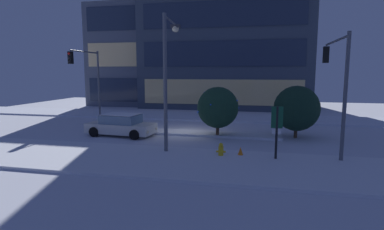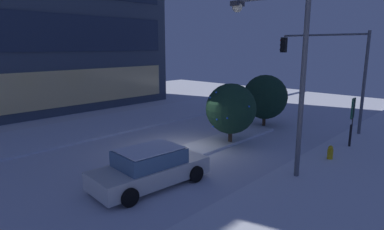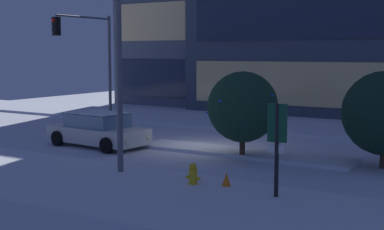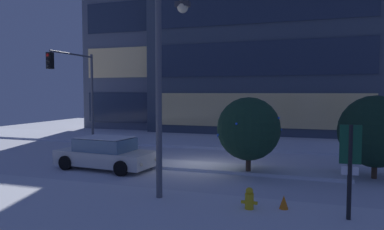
{
  "view_description": "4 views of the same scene",
  "coord_description": "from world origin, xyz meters",
  "px_view_note": "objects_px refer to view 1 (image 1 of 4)",
  "views": [
    {
      "loc": [
        5.25,
        -21.64,
        4.36
      ],
      "look_at": [
        0.32,
        0.38,
        1.22
      ],
      "focal_mm": 29.26,
      "sensor_mm": 36.0,
      "label": 1
    },
    {
      "loc": [
        -11.73,
        -11.34,
        5.31
      ],
      "look_at": [
        1.1,
        0.53,
        1.61
      ],
      "focal_mm": 30.44,
      "sensor_mm": 36.0,
      "label": 2
    },
    {
      "loc": [
        11.68,
        -19.86,
        4.08
      ],
      "look_at": [
        -0.7,
        0.2,
        1.36
      ],
      "focal_mm": 50.81,
      "sensor_mm": 36.0,
      "label": 3
    },
    {
      "loc": [
        5.0,
        -16.68,
        3.57
      ],
      "look_at": [
        -0.32,
        -0.68,
        2.51
      ],
      "focal_mm": 33.8,
      "sensor_mm": 36.0,
      "label": 4
    }
  ],
  "objects_px": {
    "car_near": "(121,125)",
    "street_lamp_arched": "(169,63)",
    "traffic_light_corner_far_left": "(88,71)",
    "fire_hydrant": "(221,151)",
    "traffic_light_corner_near_right": "(336,71)",
    "parking_info_sign": "(277,127)",
    "construction_cone": "(240,152)",
    "decorated_tree_median": "(297,108)",
    "decorated_tree_left_of_median": "(218,107)"
  },
  "relations": [
    {
      "from": "decorated_tree_median",
      "to": "construction_cone",
      "type": "distance_m",
      "value": 6.75
    },
    {
      "from": "car_near",
      "to": "street_lamp_arched",
      "type": "height_order",
      "value": "street_lamp_arched"
    },
    {
      "from": "parking_info_sign",
      "to": "decorated_tree_left_of_median",
      "type": "xyz_separation_m",
      "value": [
        -3.58,
        5.13,
        0.27
      ]
    },
    {
      "from": "fire_hydrant",
      "to": "parking_info_sign",
      "type": "xyz_separation_m",
      "value": [
        2.69,
        -0.02,
        1.35
      ]
    },
    {
      "from": "traffic_light_corner_far_left",
      "to": "traffic_light_corner_near_right",
      "type": "bearing_deg",
      "value": 68.39
    },
    {
      "from": "parking_info_sign",
      "to": "construction_cone",
      "type": "height_order",
      "value": "parking_info_sign"
    },
    {
      "from": "traffic_light_corner_far_left",
      "to": "decorated_tree_median",
      "type": "height_order",
      "value": "traffic_light_corner_far_left"
    },
    {
      "from": "decorated_tree_left_of_median",
      "to": "fire_hydrant",
      "type": "bearing_deg",
      "value": -80.11
    },
    {
      "from": "decorated_tree_median",
      "to": "parking_info_sign",
      "type": "bearing_deg",
      "value": -104.08
    },
    {
      "from": "car_near",
      "to": "traffic_light_corner_far_left",
      "type": "height_order",
      "value": "traffic_light_corner_far_left"
    },
    {
      "from": "parking_info_sign",
      "to": "construction_cone",
      "type": "distance_m",
      "value": 2.28
    },
    {
      "from": "car_near",
      "to": "street_lamp_arched",
      "type": "relative_size",
      "value": 0.66
    },
    {
      "from": "traffic_light_corner_near_right",
      "to": "traffic_light_corner_far_left",
      "type": "xyz_separation_m",
      "value": [
        -19.16,
        7.59,
        0.01
      ]
    },
    {
      "from": "street_lamp_arched",
      "to": "construction_cone",
      "type": "relative_size",
      "value": 13.28
    },
    {
      "from": "decorated_tree_median",
      "to": "decorated_tree_left_of_median",
      "type": "xyz_separation_m",
      "value": [
        -5.09,
        -0.89,
        0.03
      ]
    },
    {
      "from": "traffic_light_corner_far_left",
      "to": "car_near",
      "type": "bearing_deg",
      "value": 44.54
    },
    {
      "from": "construction_cone",
      "to": "traffic_light_corner_far_left",
      "type": "bearing_deg",
      "value": 145.42
    },
    {
      "from": "traffic_light_corner_near_right",
      "to": "parking_info_sign",
      "type": "bearing_deg",
      "value": 131.09
    },
    {
      "from": "traffic_light_corner_far_left",
      "to": "fire_hydrant",
      "type": "height_order",
      "value": "traffic_light_corner_far_left"
    },
    {
      "from": "traffic_light_corner_near_right",
      "to": "parking_info_sign",
      "type": "relative_size",
      "value": 2.29
    },
    {
      "from": "traffic_light_corner_near_right",
      "to": "fire_hydrant",
      "type": "relative_size",
      "value": 7.9
    },
    {
      "from": "car_near",
      "to": "traffic_light_corner_near_right",
      "type": "relative_size",
      "value": 0.78
    },
    {
      "from": "fire_hydrant",
      "to": "car_near",
      "type": "bearing_deg",
      "value": 150.81
    },
    {
      "from": "parking_info_sign",
      "to": "decorated_tree_median",
      "type": "bearing_deg",
      "value": -17.1
    },
    {
      "from": "fire_hydrant",
      "to": "decorated_tree_median",
      "type": "distance_m",
      "value": 7.49
    },
    {
      "from": "decorated_tree_median",
      "to": "fire_hydrant",
      "type": "bearing_deg",
      "value": -125.03
    },
    {
      "from": "traffic_light_corner_far_left",
      "to": "street_lamp_arched",
      "type": "xyz_separation_m",
      "value": [
        10.35,
        -9.06,
        0.41
      ]
    },
    {
      "from": "fire_hydrant",
      "to": "parking_info_sign",
      "type": "distance_m",
      "value": 3.01
    },
    {
      "from": "construction_cone",
      "to": "decorated_tree_median",
      "type": "bearing_deg",
      "value": 60.28
    },
    {
      "from": "street_lamp_arched",
      "to": "decorated_tree_median",
      "type": "xyz_separation_m",
      "value": [
        7.27,
        4.82,
        -2.85
      ]
    },
    {
      "from": "decorated_tree_left_of_median",
      "to": "decorated_tree_median",
      "type": "bearing_deg",
      "value": 9.86
    },
    {
      "from": "traffic_light_corner_far_left",
      "to": "street_lamp_arched",
      "type": "relative_size",
      "value": 0.86
    },
    {
      "from": "fire_hydrant",
      "to": "construction_cone",
      "type": "height_order",
      "value": "fire_hydrant"
    },
    {
      "from": "fire_hydrant",
      "to": "parking_info_sign",
      "type": "height_order",
      "value": "parking_info_sign"
    },
    {
      "from": "fire_hydrant",
      "to": "decorated_tree_median",
      "type": "bearing_deg",
      "value": 54.97
    },
    {
      "from": "traffic_light_corner_near_right",
      "to": "construction_cone",
      "type": "xyz_separation_m",
      "value": [
        -4.79,
        -2.32,
        -4.12
      ]
    },
    {
      "from": "traffic_light_corner_far_left",
      "to": "fire_hydrant",
      "type": "relative_size",
      "value": 8.02
    },
    {
      "from": "traffic_light_corner_far_left",
      "to": "decorated_tree_left_of_median",
      "type": "height_order",
      "value": "traffic_light_corner_far_left"
    },
    {
      "from": "decorated_tree_median",
      "to": "construction_cone",
      "type": "height_order",
      "value": "decorated_tree_median"
    },
    {
      "from": "fire_hydrant",
      "to": "street_lamp_arched",
      "type": "bearing_deg",
      "value": 158.99
    },
    {
      "from": "traffic_light_corner_far_left",
      "to": "decorated_tree_median",
      "type": "xyz_separation_m",
      "value": [
        17.62,
        -4.24,
        -2.44
      ]
    },
    {
      "from": "car_near",
      "to": "parking_info_sign",
      "type": "height_order",
      "value": "parking_info_sign"
    },
    {
      "from": "decorated_tree_left_of_median",
      "to": "parking_info_sign",
      "type": "bearing_deg",
      "value": -55.07
    },
    {
      "from": "fire_hydrant",
      "to": "parking_info_sign",
      "type": "relative_size",
      "value": 0.29
    },
    {
      "from": "parking_info_sign",
      "to": "decorated_tree_median",
      "type": "relative_size",
      "value": 0.78
    },
    {
      "from": "traffic_light_corner_near_right",
      "to": "decorated_tree_left_of_median",
      "type": "bearing_deg",
      "value": 69.63
    },
    {
      "from": "traffic_light_corner_far_left",
      "to": "fire_hydrant",
      "type": "bearing_deg",
      "value": 52.66
    },
    {
      "from": "traffic_light_corner_near_right",
      "to": "parking_info_sign",
      "type": "height_order",
      "value": "traffic_light_corner_near_right"
    },
    {
      "from": "parking_info_sign",
      "to": "fire_hydrant",
      "type": "bearing_deg",
      "value": 86.53
    },
    {
      "from": "traffic_light_corner_near_right",
      "to": "construction_cone",
      "type": "relative_size",
      "value": 11.26
    }
  ]
}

